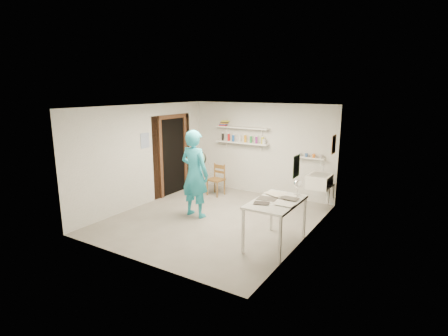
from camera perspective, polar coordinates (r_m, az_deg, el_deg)
The scene contains 27 objects.
floor at distance 7.65m, azimuth -1.59°, elevation -8.34°, with size 4.00×4.50×0.02m, color slate.
ceiling at distance 7.14m, azimuth -1.71°, elevation 10.09°, with size 4.00×4.50×0.02m, color silver.
wall_back at distance 9.24m, azimuth 6.06°, elevation 3.08°, with size 4.00×0.02×2.40m, color silver.
wall_front at distance 5.61m, azimuth -14.42°, elevation -3.63°, with size 4.00×0.02×2.40m, color silver.
wall_left at distance 8.55m, azimuth -13.00°, elevation 2.04°, with size 0.02×4.50×2.40m, color silver.
wall_right at distance 6.45m, azimuth 13.48°, elevation -1.44°, with size 0.02×4.50×2.40m, color silver.
doorway_recess at distance 9.33m, azimuth -8.35°, elevation 1.87°, with size 0.02×0.90×2.00m, color black.
corridor_box at distance 9.79m, azimuth -11.56°, elevation 2.55°, with size 1.40×1.50×2.10m, color brown.
door_lintel at distance 9.18m, azimuth -8.47°, elevation 8.30°, with size 0.06×1.05×0.10m, color brown.
door_jamb_near at distance 8.95m, azimuth -10.30°, elevation 1.33°, with size 0.06×0.10×2.00m, color brown.
door_jamb_far at distance 9.70m, azimuth -6.37°, elevation 2.34°, with size 0.06×0.10×2.00m, color brown.
shelf_lower at distance 9.32m, azimuth 2.96°, elevation 4.16°, with size 1.50×0.22×0.03m, color white.
shelf_upper at distance 9.27m, azimuth 2.99°, elevation 6.61°, with size 1.50×0.22×0.03m, color white.
ledge_shelf at distance 8.68m, azimuth 13.85°, elevation 1.62°, with size 0.70×0.14×0.03m, color white.
poster_left at distance 8.51m, azimuth -12.78°, elevation 4.39°, with size 0.01×0.28×0.36m, color #334C7F.
poster_right_a at distance 8.09m, azimuth 17.50°, elevation 3.69°, with size 0.01×0.34×0.42m, color #995933.
poster_right_b at distance 5.88m, azimuth 11.73°, elevation 0.28°, with size 0.01×0.30×0.38m, color #3F724C.
belfast_sink at distance 8.22m, azimuth 15.32°, elevation -2.08°, with size 0.48×0.60×0.30m, color white.
man at distance 7.57m, azimuth -4.81°, elevation -0.95°, with size 0.70×0.46×1.91m, color teal.
wall_clock at distance 7.68m, azimuth -3.98°, elevation 1.70°, with size 0.34×0.34×0.04m, color beige.
wooden_chair at distance 9.17m, azimuth -1.34°, elevation -1.91°, with size 0.39×0.37×0.84m, color brown.
work_table at distance 6.34m, azimuth 8.38°, elevation -8.91°, with size 0.75×1.25×0.83m, color silver.
desk_lamp at distance 6.51m, azimuth 11.98°, elevation -2.57°, with size 0.16×0.16×0.16m, color silver.
spray_cans at distance 9.31m, azimuth 2.97°, elevation 4.77°, with size 1.29×0.06×0.17m.
book_stack at distance 9.54m, azimuth 0.02°, elevation 7.31°, with size 0.26×0.14×0.14m.
ledge_pots at distance 8.67m, azimuth 13.87°, elevation 2.01°, with size 0.48×0.07×0.09m.
papers at distance 6.19m, azimuth 8.51°, elevation -5.19°, with size 0.30×0.22×0.03m.
Camera 1 is at (3.91, -5.96, 2.75)m, focal length 28.00 mm.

